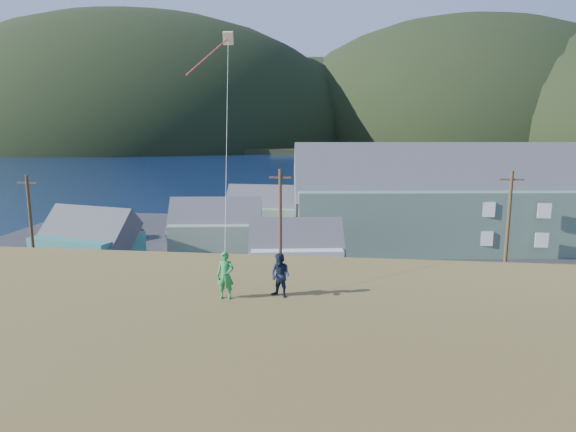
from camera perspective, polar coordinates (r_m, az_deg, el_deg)
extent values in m
plane|color=#0A1638|center=(37.05, 0.78, -10.21)|extent=(900.00, 900.00, 0.00)
cube|color=#4C3D19|center=(35.17, 0.43, -11.28)|extent=(110.00, 8.00, 0.10)
cube|color=#28282B|center=(53.21, 2.74, -3.71)|extent=(72.00, 36.00, 0.12)
cube|color=gray|center=(76.15, -0.49, 0.91)|extent=(26.00, 14.00, 0.90)
cube|color=black|center=(364.69, 6.40, 8.50)|extent=(900.00, 320.00, 2.00)
ellipsoid|color=black|center=(386.06, -28.78, 7.54)|extent=(240.00, 216.00, 108.00)
ellipsoid|color=black|center=(319.58, -16.03, 8.07)|extent=(260.00, 234.00, 143.00)
ellipsoid|color=black|center=(335.49, 2.89, 8.55)|extent=(200.00, 180.00, 100.00)
ellipsoid|color=black|center=(331.36, 18.64, 8.00)|extent=(230.00, 207.00, 142.60)
cube|color=slate|center=(57.09, 19.96, -0.04)|extent=(38.13, 15.39, 6.35)
cube|color=#47474C|center=(56.46, 20.27, 4.83)|extent=(38.59, 15.18, 10.31)
cube|color=#317368|center=(49.66, -21.26, -3.60)|extent=(9.20, 7.72, 3.00)
cube|color=#47474C|center=(49.18, -21.44, -0.99)|extent=(9.63, 7.64, 5.81)
cube|color=gray|center=(52.36, -8.01, -2.23)|extent=(9.49, 7.07, 3.10)
cube|color=#47474C|center=(51.90, -8.08, 0.27)|extent=(9.96, 6.97, 5.62)
cube|color=silver|center=(42.97, 0.89, -5.06)|extent=(8.05, 6.33, 2.92)
cube|color=#47474C|center=(42.44, 0.90, -2.21)|extent=(8.53, 6.34, 5.14)
cube|color=slate|center=(61.29, -2.11, -0.28)|extent=(9.77, 6.01, 3.08)
cube|color=#47474C|center=(60.89, -2.12, 1.95)|extent=(10.27, 5.98, 5.74)
cylinder|color=#47331E|center=(44.21, -26.59, -1.70)|extent=(0.24, 0.24, 8.98)
cylinder|color=#47331E|center=(37.20, -0.86, -2.17)|extent=(0.24, 0.24, 9.64)
cylinder|color=#47331E|center=(38.43, 23.14, -2.57)|extent=(0.24, 0.24, 9.70)
imported|color=#31557C|center=(59.75, 4.28, -1.33)|extent=(1.98, 4.85, 1.56)
imported|color=silver|center=(59.99, -6.39, -1.42)|extent=(2.07, 4.71, 1.34)
imported|color=maroon|center=(59.76, -16.95, -1.89)|extent=(1.63, 3.85, 1.30)
imported|color=silver|center=(56.54, -6.97, -2.10)|extent=(3.14, 5.62, 1.48)
imported|color=silver|center=(55.64, -11.69, -2.46)|extent=(1.84, 4.48, 1.44)
imported|color=maroon|center=(61.67, -9.41, -1.12)|extent=(2.81, 5.38, 1.44)
imported|color=#258B44|center=(17.38, -6.97, -6.58)|extent=(0.60, 0.40, 1.61)
imported|color=#141F37|center=(17.45, -0.86, -6.62)|extent=(0.91, 0.84, 1.51)
cube|color=beige|center=(24.47, -6.66, 19.04)|extent=(0.49, 0.46, 0.60)
cylinder|color=#F44540|center=(23.30, -8.86, 17.19)|extent=(0.06, 0.06, 3.31)
cylinder|color=white|center=(20.41, -6.82, 9.57)|extent=(0.02, 0.02, 10.97)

